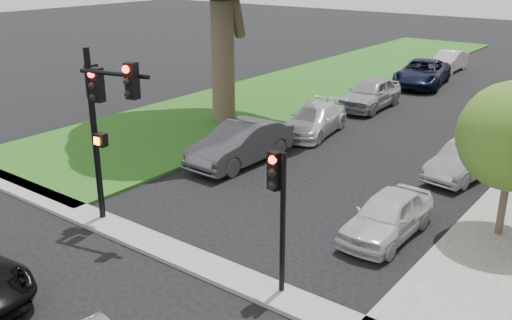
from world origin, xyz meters
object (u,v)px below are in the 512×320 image
Objects in this scene: car_parked_7 at (370,93)px; traffic_signal_main at (102,107)px; car_parked_0 at (387,215)px; car_parked_5 at (241,143)px; car_parked_6 at (314,120)px; car_parked_8 at (422,73)px; car_parked_1 at (464,161)px; car_parked_2 at (510,123)px; traffic_signal_secondary at (278,197)px; car_parked_9 at (448,61)px.

traffic_signal_main is at bearing -91.70° from car_parked_7.
car_parked_0 is 7.59m from car_parked_5.
car_parked_6 is 12.77m from car_parked_8.
car_parked_7 is 7.05m from car_parked_8.
car_parked_7 reaches higher than car_parked_1.
car_parked_2 reaches higher than car_parked_0.
car_parked_2 is (1.02, 16.33, -1.82)m from traffic_signal_secondary.
car_parked_0 is 21.29m from car_parked_8.
car_parked_7 is 1.12× the size of car_parked_9.
car_parked_6 is 5.72m from car_parked_7.
car_parked_0 is at bearing -54.98° from car_parked_6.
car_parked_8 is at bearing 87.95° from car_parked_7.
car_parked_8 reaches higher than car_parked_9.
car_parked_7 reaches higher than car_parked_8.
car_parked_2 is 8.60m from car_parked_6.
car_parked_8 reaches higher than car_parked_0.
car_parked_7 is (0.15, 10.74, 0.00)m from car_parked_5.
car_parked_2 is at bearing 86.43° from traffic_signal_secondary.
traffic_signal_secondary is at bearing -0.39° from traffic_signal_main.
car_parked_1 is 15.84m from car_parked_8.
car_parked_0 is 12.00m from car_parked_2.
car_parked_5 is at bearing -92.86° from car_parked_7.
car_parked_1 is at bearing -69.55° from car_parked_9.
car_parked_0 is at bearing 79.40° from traffic_signal_secondary.
traffic_signal_main is 12.92m from car_parked_1.
traffic_signal_main reaches higher than traffic_signal_secondary.
car_parked_6 is (-7.00, 7.31, 0.01)m from car_parked_0.
car_parked_1 is at bearing 88.31° from car_parked_0.
car_parked_0 is at bearing -74.65° from car_parked_9.
car_parked_2 is 1.03× the size of car_parked_5.
traffic_signal_secondary is 18.53m from car_parked_7.
car_parked_2 is 12.24m from car_parked_5.
traffic_signal_main reaches higher than car_parked_7.
traffic_signal_main reaches higher than car_parked_0.
car_parked_7 is at bearing 82.15° from car_parked_6.
car_parked_5 is at bearing 92.26° from traffic_signal_main.
car_parked_1 is at bearing 55.11° from traffic_signal_main.
traffic_signal_secondary is at bearing -100.32° from car_parked_0.
car_parked_8 is (-7.09, 20.08, 0.14)m from car_parked_0.
car_parked_0 is at bearing -83.96° from car_parked_1.
car_parked_9 is at bearing 119.25° from car_parked_1.
car_parked_2 is 10.89m from car_parked_8.
car_parked_9 reaches higher than car_parked_6.
car_parked_9 is (-7.64, 19.65, 0.06)m from car_parked_1.
traffic_signal_main is at bearing -89.93° from car_parked_9.
car_parked_2 reaches higher than car_parked_6.
car_parked_7 is at bearing 162.82° from car_parked_2.
car_parked_1 is 5.98m from car_parked_2.
traffic_signal_main is 17.54m from car_parked_7.
car_parked_8 is at bearing 109.73° from car_parked_0.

